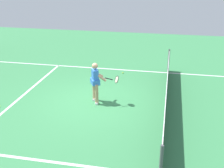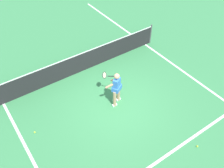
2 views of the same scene
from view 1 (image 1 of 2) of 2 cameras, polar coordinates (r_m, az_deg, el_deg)
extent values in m
plane|color=#38844C|center=(11.12, -3.74, -3.39)|extent=(25.27, 25.27, 0.00)
cube|color=white|center=(12.14, -16.95, -2.08)|extent=(7.61, 0.10, 0.01)
cube|color=white|center=(14.56, 0.13, 2.93)|extent=(0.10, 17.43, 0.01)
cube|color=white|center=(8.03, -11.00, -14.81)|extent=(0.10, 17.43, 0.01)
cylinder|color=#4C4C51|center=(14.42, 11.02, 4.59)|extent=(0.08, 0.08, 1.09)
cylinder|color=#4C4C51|center=(6.99, 9.53, -15.45)|extent=(0.08, 0.08, 1.09)
cube|color=#232326|center=(10.58, 10.52, -2.22)|extent=(8.13, 0.02, 0.97)
cube|color=white|center=(10.39, 10.72, 0.32)|extent=(8.13, 0.02, 0.04)
cylinder|color=tan|center=(11.05, -3.50, -1.34)|extent=(0.13, 0.13, 0.78)
cylinder|color=tan|center=(10.73, -3.02, -2.07)|extent=(0.13, 0.13, 0.78)
cube|color=white|center=(11.19, -3.46, -2.99)|extent=(0.20, 0.10, 0.08)
cube|color=white|center=(10.88, -2.98, -3.75)|extent=(0.20, 0.10, 0.08)
cube|color=#3875D6|center=(10.65, -3.34, 1.51)|extent=(0.38, 0.33, 0.52)
cube|color=#3875D6|center=(10.72, -3.31, 0.50)|extent=(0.49, 0.44, 0.20)
sphere|color=tan|center=(10.51, -3.38, 3.55)|extent=(0.22, 0.22, 0.22)
cylinder|color=tan|center=(10.81, -2.77, 1.96)|extent=(0.44, 0.35, 0.37)
cylinder|color=tan|center=(10.54, -2.34, 1.42)|extent=(0.12, 0.48, 0.37)
cylinder|color=black|center=(10.45, -0.64, 1.03)|extent=(0.17, 0.27, 0.14)
torus|color=black|center=(10.56, 0.92, 0.90)|extent=(0.31, 0.24, 0.28)
cylinder|color=beige|center=(10.56, 0.92, 0.90)|extent=(0.25, 0.20, 0.23)
sphere|color=#D1E533|center=(13.98, 2.14, 2.22)|extent=(0.07, 0.07, 0.07)
camera|label=2|loc=(16.43, -22.56, 30.63)|focal=40.52mm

